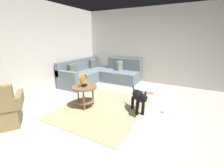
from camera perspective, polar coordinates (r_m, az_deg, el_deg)
name	(u,v)px	position (r m, az deg, el deg)	size (l,w,h in m)	color
ground_plane	(126,119)	(3.38, 5.57, -13.29)	(6.00, 6.00, 0.10)	beige
wall_back	(31,49)	(4.84, -28.69, 11.59)	(6.00, 0.12, 2.70)	silver
wall_right	(159,47)	(5.75, 17.66, 13.50)	(0.12, 6.00, 2.70)	silver
area_rug	(103,107)	(3.75, -3.54, -8.98)	(2.30, 1.90, 0.01)	tan
sectional_couch	(98,75)	(5.78, -5.25, 3.62)	(2.20, 2.25, 0.88)	slate
armchair	(0,112)	(3.59, -37.15, -8.45)	(1.00, 0.96, 0.88)	olive
side_table	(85,91)	(3.70, -10.48, -2.67)	(0.60, 0.60, 0.54)	brown
torus_sculpture	(84,79)	(3.61, -10.74, 1.72)	(0.28, 0.08, 0.33)	black
dog_bed_mat	(147,88)	(5.09, 13.37, -1.65)	(0.80, 0.60, 0.09)	beige
dog	(139,97)	(3.42, 10.26, -5.11)	(0.70, 0.57, 0.63)	black
dog_toy_ball	(163,111)	(3.68, 18.88, -9.95)	(0.07, 0.07, 0.07)	silver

